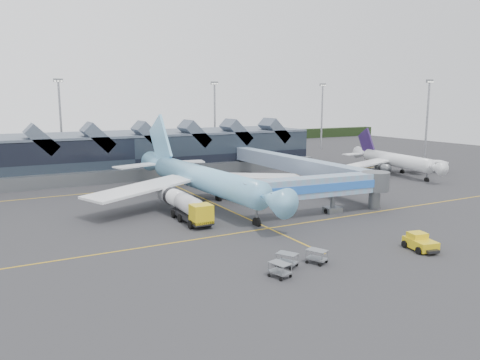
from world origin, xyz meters
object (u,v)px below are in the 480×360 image
jet_bridge (327,187)px  fuel_truck (190,207)px  regional_jet (393,160)px  pushback_tug (420,243)px  main_airliner (200,178)px

jet_bridge → fuel_truck: jet_bridge is taller
jet_bridge → fuel_truck: 20.89m
regional_jet → pushback_tug: 57.85m
regional_jet → pushback_tug: bearing=-124.9°
fuel_truck → jet_bridge: bearing=-15.2°
main_airliner → jet_bridge: bearing=-52.5°
regional_jet → jet_bridge: bearing=-140.2°
main_airliner → jet_bridge: size_ratio=1.79×
regional_jet → jet_bridge: size_ratio=1.18×
pushback_tug → jet_bridge: bearing=96.6°
regional_jet → jet_bridge: 44.67m
jet_bridge → fuel_truck: bearing=168.5°
main_airliner → jet_bridge: (13.90, -15.90, -0.15)m
fuel_truck → regional_jet: bearing=17.4°
regional_jet → pushback_tug: regional_jet is taller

